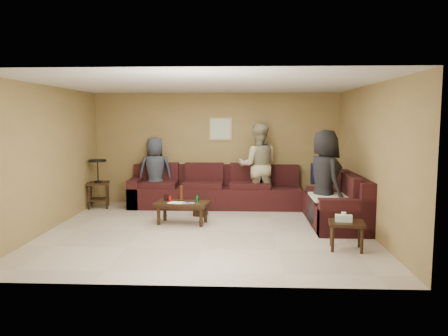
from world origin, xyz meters
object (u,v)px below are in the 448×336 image
(waste_bin, at_px, (201,209))
(person_left, at_px, (155,172))
(sectional_sofa, at_px, (253,197))
(coffee_table, at_px, (182,205))
(end_table_left, at_px, (98,183))
(person_middle, at_px, (258,166))
(person_right, at_px, (325,179))
(side_table_right, at_px, (346,225))

(waste_bin, distance_m, person_left, 1.53)
(person_left, bearing_deg, sectional_sofa, 153.98)
(coffee_table, xyz_separation_m, person_left, (-0.80, 1.54, 0.42))
(end_table_left, distance_m, person_middle, 3.49)
(coffee_table, distance_m, person_right, 2.62)
(coffee_table, bearing_deg, sectional_sofa, 37.17)
(sectional_sofa, distance_m, waste_bin, 1.12)
(person_left, height_order, person_right, person_right)
(person_left, relative_size, person_right, 0.88)
(end_table_left, bearing_deg, person_left, 8.57)
(side_table_right, bearing_deg, end_table_left, 148.48)
(sectional_sofa, distance_m, person_left, 2.24)
(end_table_left, height_order, waste_bin, end_table_left)
(person_left, xyz_separation_m, person_middle, (2.25, -0.03, 0.15))
(waste_bin, relative_size, person_right, 0.16)
(person_middle, bearing_deg, coffee_table, 45.52)
(coffee_table, bearing_deg, waste_bin, 67.25)
(person_right, bearing_deg, side_table_right, 164.06)
(end_table_left, distance_m, side_table_right, 5.48)
(side_table_right, relative_size, waste_bin, 2.00)
(person_left, bearing_deg, end_table_left, -3.32)
(person_left, relative_size, person_middle, 0.84)
(waste_bin, distance_m, person_middle, 1.64)
(coffee_table, relative_size, side_table_right, 1.82)
(side_table_right, bearing_deg, person_left, 138.57)
(coffee_table, relative_size, end_table_left, 0.98)
(side_table_right, height_order, person_right, person_right)
(side_table_right, height_order, waste_bin, side_table_right)
(person_right, bearing_deg, person_middle, 15.21)
(coffee_table, height_order, person_right, person_right)
(person_left, bearing_deg, person_middle, 167.38)
(sectional_sofa, bearing_deg, person_left, 165.86)
(coffee_table, bearing_deg, person_middle, 46.30)
(waste_bin, xyz_separation_m, person_left, (-1.08, 0.88, 0.63))
(sectional_sofa, relative_size, waste_bin, 16.38)
(coffee_table, xyz_separation_m, side_table_right, (2.65, -1.51, 0.02))
(waste_bin, height_order, person_right, person_right)
(sectional_sofa, bearing_deg, side_table_right, -62.21)
(person_middle, xyz_separation_m, person_right, (1.12, -1.64, -0.05))
(waste_bin, bearing_deg, person_middle, 36.14)
(side_table_right, bearing_deg, sectional_sofa, 117.79)
(side_table_right, height_order, person_middle, person_middle)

